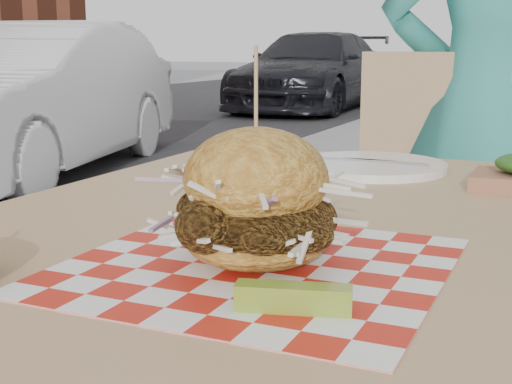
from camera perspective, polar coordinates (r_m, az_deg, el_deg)
diner at (r=1.94m, az=18.38°, el=6.15°), size 0.68×0.56×1.60m
car_white at (r=5.65m, az=-17.88°, el=7.08°), size 2.03×3.69×1.15m
car_dark at (r=11.24m, az=4.60°, el=9.65°), size 1.73×4.13×1.19m
patio_table at (r=0.91m, az=1.81°, el=-7.24°), size 0.80×1.20×0.75m
patio_chair at (r=1.87m, az=13.80°, el=-1.51°), size 0.46×0.47×0.95m
paper_liner at (r=0.71m, az=0.00°, el=-5.87°), size 0.36×0.36×0.00m
sandwich at (r=0.69m, az=0.00°, el=-1.13°), size 0.19×0.19×0.21m
pickle_spear at (r=0.59m, az=3.01°, el=-8.46°), size 0.10×0.05×0.02m
place_setting at (r=1.27m, az=9.02°, el=2.09°), size 0.27×0.27×0.02m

